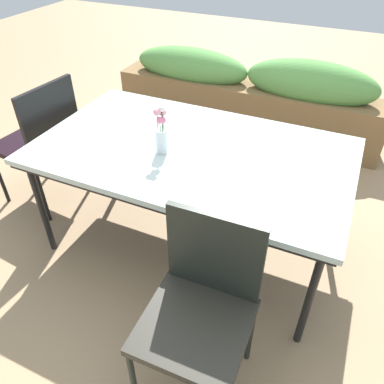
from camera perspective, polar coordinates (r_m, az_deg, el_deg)
ground_plane at (r=2.77m, az=0.96°, el=-6.27°), size 12.00×12.00×0.00m
dining_table at (r=2.28m, az=0.00°, el=5.61°), size 1.85×1.09×0.76m
chair_end_left at (r=2.97m, az=-21.59°, el=7.64°), size 0.54×0.54×0.98m
chair_near_right at (r=1.73m, az=1.53°, el=-16.18°), size 0.47×0.47×0.93m
flower_vase at (r=2.16m, az=-4.64°, el=8.87°), size 0.07×0.08×0.30m
planter_box at (r=3.87m, az=8.23°, el=14.04°), size 2.61×0.40×0.82m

